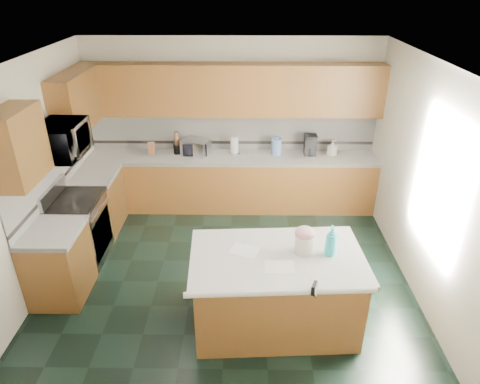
{
  "coord_description": "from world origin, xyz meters",
  "views": [
    {
      "loc": [
        0.21,
        -4.32,
        3.54
      ],
      "look_at": [
        0.15,
        0.35,
        1.12
      ],
      "focal_mm": 32.0,
      "sensor_mm": 36.0,
      "label": 1
    }
  ],
  "objects_px": {
    "island_base": "(276,293)",
    "soap_bottle_island": "(331,241)",
    "treat_jar": "(304,244)",
    "coffee_maker": "(310,145)",
    "knife_block": "(151,148)",
    "toaster_oven": "(196,147)",
    "island_top": "(277,258)"
  },
  "relations": [
    {
      "from": "island_base",
      "to": "soap_bottle_island",
      "type": "bearing_deg",
      "value": 0.49
    },
    {
      "from": "island_base",
      "to": "treat_jar",
      "type": "height_order",
      "value": "treat_jar"
    },
    {
      "from": "soap_bottle_island",
      "to": "coffee_maker",
      "type": "relative_size",
      "value": 1.04
    },
    {
      "from": "island_base",
      "to": "knife_block",
      "type": "xyz_separation_m",
      "value": [
        -1.84,
        2.74,
        0.59
      ]
    },
    {
      "from": "soap_bottle_island",
      "to": "knife_block",
      "type": "distance_m",
      "value": 3.61
    },
    {
      "from": "island_base",
      "to": "soap_bottle_island",
      "type": "distance_m",
      "value": 0.86
    },
    {
      "from": "knife_block",
      "to": "toaster_oven",
      "type": "bearing_deg",
      "value": -8.15
    },
    {
      "from": "island_base",
      "to": "toaster_oven",
      "type": "distance_m",
      "value": 3.03
    },
    {
      "from": "island_base",
      "to": "coffee_maker",
      "type": "xyz_separation_m",
      "value": [
        0.7,
        2.77,
        0.65
      ]
    },
    {
      "from": "knife_block",
      "to": "treat_jar",
      "type": "bearing_deg",
      "value": -59.7
    },
    {
      "from": "soap_bottle_island",
      "to": "knife_block",
      "type": "height_order",
      "value": "soap_bottle_island"
    },
    {
      "from": "island_base",
      "to": "coffee_maker",
      "type": "bearing_deg",
      "value": 72.76
    },
    {
      "from": "treat_jar",
      "to": "coffee_maker",
      "type": "xyz_separation_m",
      "value": [
        0.42,
        2.7,
        0.06
      ]
    },
    {
      "from": "treat_jar",
      "to": "soap_bottle_island",
      "type": "xyz_separation_m",
      "value": [
        0.27,
        -0.04,
        0.07
      ]
    },
    {
      "from": "treat_jar",
      "to": "toaster_oven",
      "type": "relative_size",
      "value": 0.48
    },
    {
      "from": "island_top",
      "to": "toaster_oven",
      "type": "height_order",
      "value": "toaster_oven"
    },
    {
      "from": "island_top",
      "to": "treat_jar",
      "type": "height_order",
      "value": "treat_jar"
    },
    {
      "from": "knife_block",
      "to": "toaster_oven",
      "type": "xyz_separation_m",
      "value": [
        0.71,
        0.0,
        0.02
      ]
    },
    {
      "from": "island_base",
      "to": "treat_jar",
      "type": "distance_m",
      "value": 0.66
    },
    {
      "from": "treat_jar",
      "to": "toaster_oven",
      "type": "xyz_separation_m",
      "value": [
        -1.41,
        2.67,
        0.02
      ]
    },
    {
      "from": "toaster_oven",
      "to": "treat_jar",
      "type": "bearing_deg",
      "value": -40.76
    },
    {
      "from": "island_top",
      "to": "knife_block",
      "type": "distance_m",
      "value": 3.31
    },
    {
      "from": "island_top",
      "to": "treat_jar",
      "type": "distance_m",
      "value": 0.31
    },
    {
      "from": "island_base",
      "to": "island_top",
      "type": "distance_m",
      "value": 0.46
    },
    {
      "from": "toaster_oven",
      "to": "coffee_maker",
      "type": "relative_size",
      "value": 1.29
    },
    {
      "from": "treat_jar",
      "to": "island_base",
      "type": "bearing_deg",
      "value": 177.69
    },
    {
      "from": "island_top",
      "to": "knife_block",
      "type": "relative_size",
      "value": 9.18
    },
    {
      "from": "island_top",
      "to": "treat_jar",
      "type": "bearing_deg",
      "value": 11.57
    },
    {
      "from": "island_top",
      "to": "coffee_maker",
      "type": "bearing_deg",
      "value": 72.76
    },
    {
      "from": "island_base",
      "to": "coffee_maker",
      "type": "height_order",
      "value": "coffee_maker"
    },
    {
      "from": "island_base",
      "to": "treat_jar",
      "type": "xyz_separation_m",
      "value": [
        0.28,
        0.07,
        0.59
      ]
    },
    {
      "from": "island_base",
      "to": "knife_block",
      "type": "height_order",
      "value": "knife_block"
    }
  ]
}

